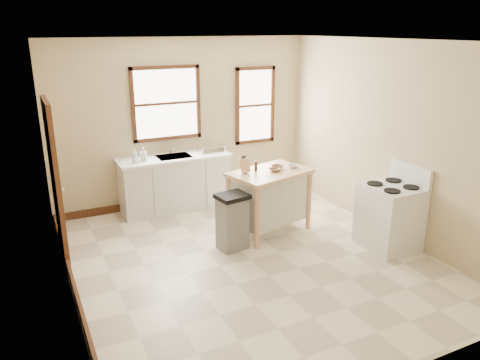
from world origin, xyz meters
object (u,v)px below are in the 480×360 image
at_px(knife_block, 245,166).
at_px(bowl_a, 275,170).
at_px(bowl_b, 277,167).
at_px(dish_rack, 211,149).
at_px(soap_bottle_a, 134,156).
at_px(gas_stove, 390,208).
at_px(trash_bin, 232,222).
at_px(kitchen_island, 269,202).
at_px(bowl_c, 293,166).
at_px(soap_bottle_b, 143,154).
at_px(pepper_grinder, 256,166).

bearing_deg(knife_block, bowl_a, -30.15).
bearing_deg(bowl_b, dish_rack, 109.31).
height_order(soap_bottle_a, bowl_a, soap_bottle_a).
bearing_deg(gas_stove, trash_bin, 155.51).
distance_m(kitchen_island, bowl_c, 0.64).
xyz_separation_m(knife_block, bowl_c, (0.77, -0.06, -0.08)).
height_order(trash_bin, gas_stove, gas_stove).
distance_m(soap_bottle_a, kitchen_island, 2.23).
height_order(soap_bottle_b, dish_rack, soap_bottle_b).
xyz_separation_m(soap_bottle_b, knife_block, (1.11, -1.39, 0.02)).
bearing_deg(trash_bin, bowl_a, 9.39).
bearing_deg(knife_block, bowl_b, -14.52).
height_order(pepper_grinder, bowl_b, pepper_grinder).
xyz_separation_m(dish_rack, bowl_c, (0.72, -1.48, -0.00)).
distance_m(bowl_a, bowl_b, 0.17).
xyz_separation_m(knife_block, gas_stove, (1.61, -1.27, -0.46)).
bearing_deg(trash_bin, dish_rack, 68.26).
relative_size(bowl_b, bowl_c, 1.11).
distance_m(knife_block, bowl_c, 0.78).
relative_size(knife_block, gas_stove, 0.17).
xyz_separation_m(knife_block, bowl_a, (0.43, -0.11, -0.08)).
height_order(soap_bottle_a, soap_bottle_b, soap_bottle_a).
bearing_deg(gas_stove, bowl_a, 135.40).
bearing_deg(kitchen_island, gas_stove, -58.07).
distance_m(kitchen_island, knife_block, 0.68).
relative_size(soap_bottle_b, pepper_grinder, 1.38).
bearing_deg(knife_block, trash_bin, -151.18).
relative_size(soap_bottle_b, bowl_a, 1.22).
bearing_deg(bowl_c, bowl_a, -172.05).
height_order(bowl_c, trash_bin, bowl_c).
xyz_separation_m(trash_bin, gas_stove, (1.98, -0.90, 0.18)).
relative_size(kitchen_island, bowl_c, 7.74).
height_order(soap_bottle_a, bowl_c, soap_bottle_a).
xyz_separation_m(kitchen_island, bowl_b, (0.18, 0.09, 0.49)).
distance_m(dish_rack, bowl_b, 1.49).
height_order(soap_bottle_a, pepper_grinder, soap_bottle_a).
distance_m(bowl_c, trash_bin, 1.31).
relative_size(soap_bottle_a, kitchen_island, 0.19).
relative_size(soap_bottle_a, pepper_grinder, 1.50).
relative_size(bowl_b, gas_stove, 0.14).
xyz_separation_m(bowl_a, gas_stove, (1.18, -1.16, -0.38)).
distance_m(dish_rack, pepper_grinder, 1.39).
relative_size(bowl_b, trash_bin, 0.21).
bearing_deg(dish_rack, pepper_grinder, -95.84).
relative_size(dish_rack, knife_block, 2.09).
bearing_deg(pepper_grinder, soap_bottle_b, 133.80).
relative_size(dish_rack, gas_stove, 0.36).
distance_m(dish_rack, kitchen_island, 1.61).
xyz_separation_m(kitchen_island, gas_stove, (1.24, -1.19, 0.11)).
bearing_deg(bowl_b, trash_bin, -157.72).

